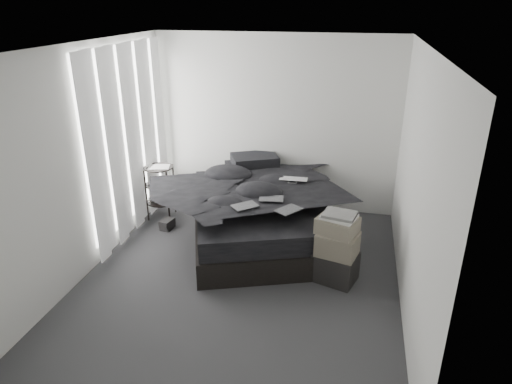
% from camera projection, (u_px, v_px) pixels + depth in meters
% --- Properties ---
extents(floor, '(3.60, 4.20, 0.01)m').
position_uv_depth(floor, '(241.00, 276.00, 5.38)').
color(floor, '#353537').
rests_on(floor, ground).
extents(ceiling, '(3.60, 4.20, 0.01)m').
position_uv_depth(ceiling, '(238.00, 46.00, 4.36)').
color(ceiling, white).
rests_on(ceiling, ground).
extents(wall_back, '(3.60, 0.01, 2.60)m').
position_uv_depth(wall_back, '(275.00, 125.00, 6.75)').
color(wall_back, silver).
rests_on(wall_back, ground).
extents(wall_front, '(3.60, 0.01, 2.60)m').
position_uv_depth(wall_front, '(158.00, 283.00, 2.98)').
color(wall_front, silver).
rests_on(wall_front, ground).
extents(wall_left, '(0.01, 4.20, 2.60)m').
position_uv_depth(wall_left, '(88.00, 161.00, 5.23)').
color(wall_left, silver).
rests_on(wall_left, ground).
extents(wall_right, '(0.01, 4.20, 2.60)m').
position_uv_depth(wall_right, '(416.00, 187.00, 4.50)').
color(wall_right, silver).
rests_on(wall_right, ground).
extents(window_left, '(0.02, 2.00, 2.30)m').
position_uv_depth(window_left, '(126.00, 136.00, 6.02)').
color(window_left, white).
rests_on(window_left, wall_left).
extents(curtain_left, '(0.06, 2.12, 2.48)m').
position_uv_depth(curtain_left, '(130.00, 141.00, 6.04)').
color(curtain_left, white).
rests_on(curtain_left, wall_left).
extents(bed, '(2.48, 2.82, 0.32)m').
position_uv_depth(bed, '(261.00, 226.00, 6.22)').
color(bed, black).
rests_on(bed, floor).
extents(mattress, '(2.39, 2.73, 0.25)m').
position_uv_depth(mattress, '(261.00, 207.00, 6.11)').
color(mattress, black).
rests_on(mattress, bed).
extents(duvet, '(2.32, 2.48, 0.27)m').
position_uv_depth(duvet, '(262.00, 190.00, 5.96)').
color(duvet, black).
rests_on(duvet, mattress).
extents(pillow_lower, '(0.83, 0.69, 0.16)m').
position_uv_depth(pillow_lower, '(249.00, 169.00, 6.86)').
color(pillow_lower, black).
rests_on(pillow_lower, mattress).
extents(pillow_upper, '(0.80, 0.70, 0.15)m').
position_uv_depth(pillow_upper, '(255.00, 160.00, 6.79)').
color(pillow_upper, black).
rests_on(pillow_upper, pillow_lower).
extents(laptop, '(0.39, 0.26, 0.03)m').
position_uv_depth(laptop, '(293.00, 175.00, 6.05)').
color(laptop, silver).
rests_on(laptop, duvet).
extents(comic_a, '(0.35, 0.34, 0.01)m').
position_uv_depth(comic_a, '(245.00, 199.00, 5.35)').
color(comic_a, black).
rests_on(comic_a, duvet).
extents(comic_b, '(0.32, 0.23, 0.01)m').
position_uv_depth(comic_b, '(271.00, 192.00, 5.54)').
color(comic_b, black).
rests_on(comic_b, duvet).
extents(comic_c, '(0.33, 0.35, 0.01)m').
position_uv_depth(comic_c, '(289.00, 202.00, 5.25)').
color(comic_c, black).
rests_on(comic_c, duvet).
extents(side_stand, '(0.47, 0.47, 0.78)m').
position_uv_depth(side_stand, '(161.00, 192.00, 6.72)').
color(side_stand, black).
rests_on(side_stand, floor).
extents(papers, '(0.35, 0.30, 0.02)m').
position_uv_depth(papers, '(159.00, 167.00, 6.55)').
color(papers, white).
rests_on(papers, side_stand).
extents(floor_books, '(0.18, 0.23, 0.14)m').
position_uv_depth(floor_books, '(167.00, 224.00, 6.47)').
color(floor_books, black).
rests_on(floor_books, floor).
extents(box_lower, '(0.56, 0.50, 0.35)m').
position_uv_depth(box_lower, '(335.00, 267.00, 5.25)').
color(box_lower, black).
rests_on(box_lower, floor).
extents(box_mid, '(0.51, 0.44, 0.26)m').
position_uv_depth(box_mid, '(337.00, 244.00, 5.12)').
color(box_mid, '#6A6354').
rests_on(box_mid, box_lower).
extents(box_upper, '(0.51, 0.47, 0.18)m').
position_uv_depth(box_upper, '(337.00, 225.00, 5.05)').
color(box_upper, '#6A6354').
rests_on(box_upper, box_mid).
extents(art_book_white, '(0.43, 0.38, 0.04)m').
position_uv_depth(art_book_white, '(339.00, 217.00, 5.00)').
color(art_book_white, silver).
rests_on(art_book_white, box_upper).
extents(art_book_snake, '(0.40, 0.34, 0.03)m').
position_uv_depth(art_book_snake, '(340.00, 214.00, 4.97)').
color(art_book_snake, silver).
rests_on(art_book_snake, art_book_white).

